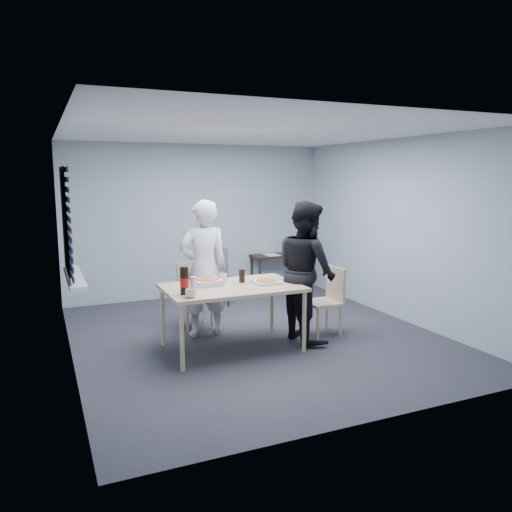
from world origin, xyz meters
name	(u,v)px	position (x,y,z in m)	size (l,w,h in m)	color
room	(68,231)	(-2.20, 0.40, 1.44)	(5.00, 5.00, 5.00)	#29292E
dining_table	(232,291)	(-0.45, -0.32, 0.72)	(1.60, 1.01, 0.78)	#C8BA85
chair_far	(194,290)	(-0.60, 0.76, 0.51)	(0.42, 0.42, 0.89)	#C8BA85
chair_right	(329,296)	(0.91, -0.29, 0.51)	(0.42, 0.42, 0.89)	#C8BA85
person_white	(204,268)	(-0.59, 0.33, 0.89)	(0.65, 0.42, 1.77)	silver
person_black	(306,271)	(0.54, -0.35, 0.89)	(0.86, 0.47, 1.77)	black
side_table	(279,259)	(1.45, 2.28, 0.58)	(0.99, 0.44, 0.66)	black
stool	(217,282)	(0.05, 1.67, 0.38)	(0.35, 0.35, 0.49)	black
backpack	(217,262)	(0.05, 1.66, 0.71)	(0.32, 0.23, 0.44)	slate
pizza_box_a	(207,282)	(-0.70, -0.15, 0.82)	(0.32, 0.32, 0.08)	silver
pizza_box_b	(266,282)	(-0.02, -0.36, 0.80)	(0.30, 0.30, 0.04)	silver
mug_a	(191,293)	(-1.06, -0.68, 0.83)	(0.12, 0.12, 0.10)	white
mug_b	(223,277)	(-0.45, -0.03, 0.82)	(0.10, 0.10, 0.09)	white
cola_glass	(242,276)	(-0.27, -0.19, 0.86)	(0.07, 0.07, 0.16)	black
soda_bottle	(184,281)	(-1.08, -0.52, 0.93)	(0.10, 0.10, 0.31)	black
plastic_cups	(193,285)	(-0.97, -0.47, 0.87)	(0.08, 0.08, 0.18)	silver
rubber_band	(256,289)	(-0.26, -0.59, 0.78)	(0.05, 0.05, 0.00)	red
papers	(271,255)	(1.30, 2.27, 0.67)	(0.24, 0.33, 0.01)	white
black_box	(289,252)	(1.67, 2.30, 0.69)	(0.13, 0.09, 0.05)	black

